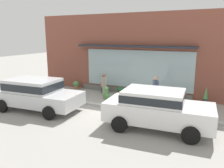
{
  "coord_description": "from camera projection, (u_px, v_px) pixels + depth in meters",
  "views": [
    {
      "loc": [
        4.94,
        -10.29,
        3.73
      ],
      "look_at": [
        -0.6,
        1.2,
        0.96
      ],
      "focal_mm": 36.06,
      "sensor_mm": 36.0,
      "label": 1
    }
  ],
  "objects": [
    {
      "name": "storefront",
      "position": [
        134.0,
        55.0,
        14.22
      ],
      "size": [
        14.0,
        0.81,
        5.09
      ],
      "color": "brown",
      "rests_on": "ground_plane"
    },
    {
      "name": "parked_car_white",
      "position": [
        157.0,
        107.0,
        9.05
      ],
      "size": [
        4.37,
        2.28,
        1.6
      ],
      "rotation": [
        0.0,
        0.0,
        0.07
      ],
      "color": "white",
      "rests_on": "ground_plane"
    },
    {
      "name": "pedestrian_with_handbag",
      "position": [
        104.0,
        84.0,
        13.31
      ],
      "size": [
        0.55,
        0.48,
        1.54
      ],
      "rotation": [
        0.0,
        0.0,
        2.5
      ],
      "color": "#9E9384",
      "rests_on": "ground_plane"
    },
    {
      "name": "potted_plant_window_center",
      "position": [
        120.0,
        90.0,
        14.38
      ],
      "size": [
        0.39,
        0.39,
        0.54
      ],
      "color": "#9E6042",
      "rests_on": "ground_plane"
    },
    {
      "name": "pedestrian_passerby",
      "position": [
        155.0,
        89.0,
        11.86
      ],
      "size": [
        0.36,
        0.41,
        1.64
      ],
      "rotation": [
        0.0,
        0.0,
        5.4
      ],
      "color": "#9E9384",
      "rests_on": "ground_plane"
    },
    {
      "name": "curb_strip",
      "position": [
        111.0,
        107.0,
        11.75
      ],
      "size": [
        14.0,
        0.24,
        0.12
      ],
      "primitive_type": "cube",
      "color": "#B2B2AD",
      "rests_on": "ground_plane"
    },
    {
      "name": "potted_plant_low_front",
      "position": [
        76.0,
        85.0,
        15.93
      ],
      "size": [
        0.43,
        0.43,
        0.58
      ],
      "color": "#9E6042",
      "rests_on": "ground_plane"
    },
    {
      "name": "ground_plane",
      "position": [
        112.0,
        107.0,
        11.94
      ],
      "size": [
        60.0,
        60.0,
        0.0
      ],
      "primitive_type": "plane",
      "color": "#9E9B93"
    },
    {
      "name": "parked_car_silver",
      "position": [
        36.0,
        92.0,
        11.38
      ],
      "size": [
        4.63,
        2.37,
        1.57
      ],
      "rotation": [
        0.0,
        0.0,
        0.07
      ],
      "color": "silver",
      "rests_on": "ground_plane"
    },
    {
      "name": "potted_plant_corner_tall",
      "position": [
        206.0,
        96.0,
        12.29
      ],
      "size": [
        0.26,
        0.26,
        0.99
      ],
      "color": "#33473D",
      "rests_on": "ground_plane"
    },
    {
      "name": "fire_hydrant",
      "position": [
        106.0,
        95.0,
        12.6
      ],
      "size": [
        0.41,
        0.38,
        0.93
      ],
      "color": "#4C8C47",
      "rests_on": "ground_plane"
    },
    {
      "name": "potted_plant_trailing_edge",
      "position": [
        105.0,
        85.0,
        14.73
      ],
      "size": [
        0.45,
        0.45,
        1.08
      ],
      "color": "#33473D",
      "rests_on": "ground_plane"
    }
  ]
}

